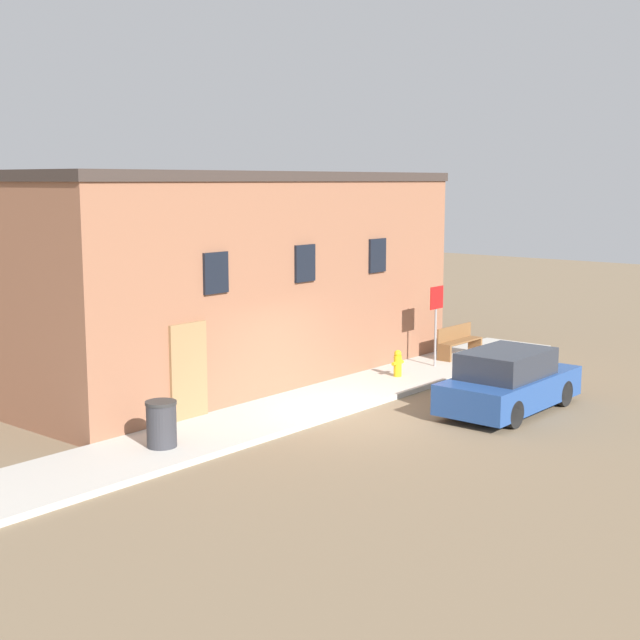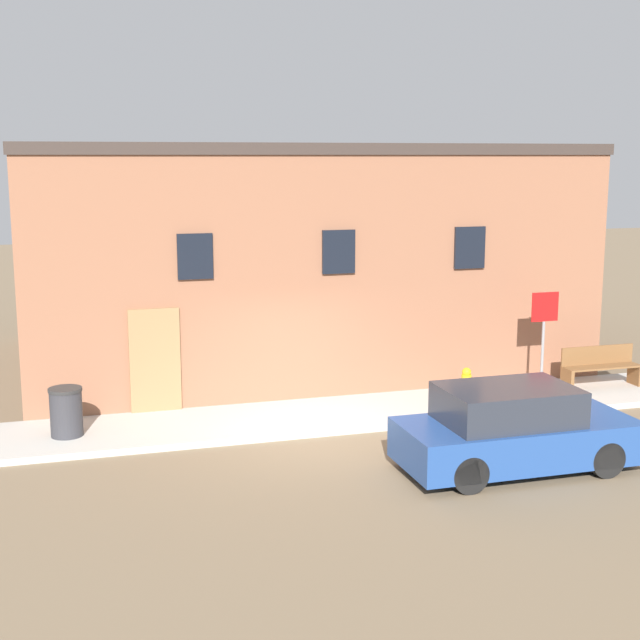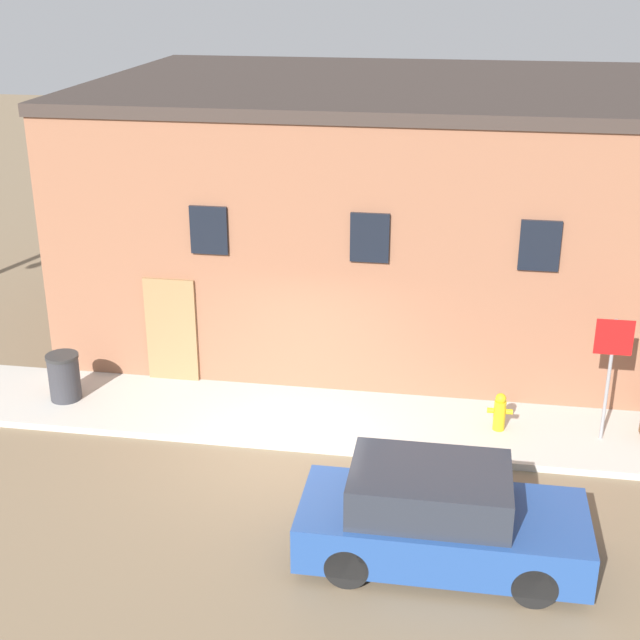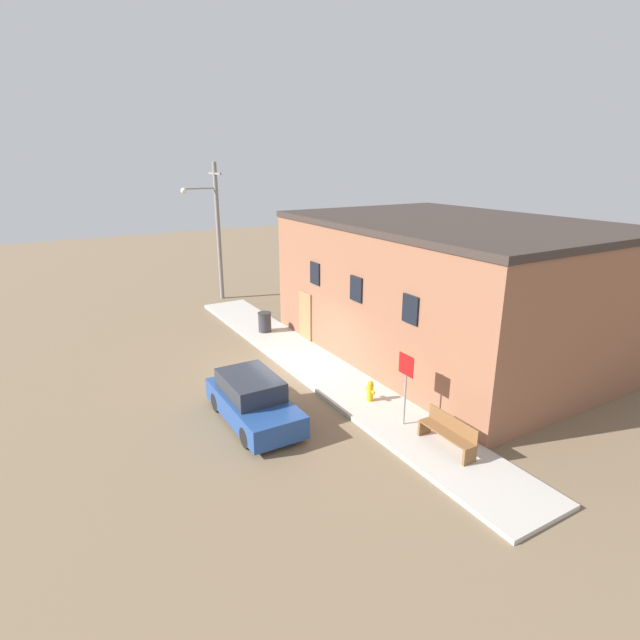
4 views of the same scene
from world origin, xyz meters
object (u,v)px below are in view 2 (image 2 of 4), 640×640
Objects in this scene: stop_sign at (544,324)px; trash_bin at (66,412)px; bench at (600,367)px; fire_hydrant at (466,384)px; parked_car at (514,431)px.

trash_bin is (-9.73, -0.05, -1.08)m from stop_sign.
trash_bin is (-11.32, -0.28, -0.00)m from bench.
fire_hydrant is 3.81m from parked_car.
fire_hydrant is at bearing 178.57° from stop_sign.
bench is 0.45× the size of parked_car.
fire_hydrant is 0.39× the size of bench.
trash_bin is at bearing -179.69° from stop_sign.
fire_hydrant is at bearing -176.76° from bench.
bench is at bearing 3.24° from fire_hydrant.
trash_bin is 0.23× the size of parked_car.
trash_bin is (-8.00, -0.10, 0.10)m from fire_hydrant.
stop_sign is 1.93m from bench.
trash_bin is at bearing -178.56° from bench.
stop_sign is 1.24× the size of bench.
trash_bin reaches higher than fire_hydrant.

